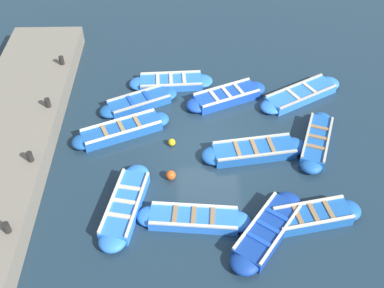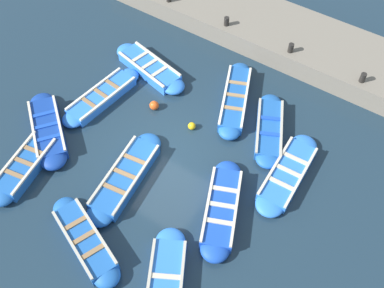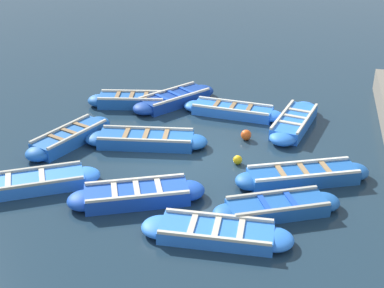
{
  "view_description": "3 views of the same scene",
  "coord_description": "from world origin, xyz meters",
  "views": [
    {
      "loc": [
        0.93,
        11.59,
        11.35
      ],
      "look_at": [
        0.66,
        0.12,
        0.19
      ],
      "focal_mm": 42.0,
      "sensor_mm": 36.0,
      "label": 1
    },
    {
      "loc": [
        -6.66,
        -5.45,
        12.0
      ],
      "look_at": [
        0.63,
        -0.56,
        0.33
      ],
      "focal_mm": 42.0,
      "sensor_mm": 36.0,
      "label": 2
    },
    {
      "loc": [
        3.13,
        -13.38,
        7.34
      ],
      "look_at": [
        0.01,
        0.13,
        0.4
      ],
      "focal_mm": 50.0,
      "sensor_mm": 36.0,
      "label": 3
    }
  ],
  "objects": [
    {
      "name": "boat_broadside",
      "position": [
        2.69,
        -2.32,
        0.17
      ],
      "size": [
        3.25,
        2.1,
        0.4
      ],
      "color": "#1E59AD",
      "rests_on": "ground"
    },
    {
      "name": "boat_inner_gap",
      "position": [
        0.68,
        3.38,
        0.17
      ],
      "size": [
        3.55,
        1.1,
        0.39
      ],
      "color": "blue",
      "rests_on": "ground"
    },
    {
      "name": "buoy_yellow_far",
      "position": [
        1.38,
        -0.04,
        0.13
      ],
      "size": [
        0.26,
        0.26,
        0.26
      ],
      "primitive_type": "sphere",
      "color": "#EAB214",
      "rests_on": "ground"
    },
    {
      "name": "buoy_orange_near",
      "position": [
        1.4,
        1.57,
        0.17
      ],
      "size": [
        0.33,
        0.33,
        0.33
      ],
      "primitive_type": "sphere",
      "color": "#E05119",
      "rests_on": "ground"
    },
    {
      "name": "boat_centre",
      "position": [
        1.44,
        -3.64,
        0.16
      ],
      "size": [
        3.52,
        1.07,
        0.37
      ],
      "color": "blue",
      "rests_on": "ground"
    },
    {
      "name": "boat_bow_out",
      "position": [
        2.81,
        2.83,
        0.19
      ],
      "size": [
        1.54,
        3.57,
        0.44
      ],
      "color": "blue",
      "rests_on": "ground"
    },
    {
      "name": "boat_tucked",
      "position": [
        -3.82,
        0.1,
        0.2
      ],
      "size": [
        1.87,
        3.33,
        0.46
      ],
      "color": "#1E59AD",
      "rests_on": "ground"
    },
    {
      "name": "boat_stern_in",
      "position": [
        -0.79,
        -2.57,
        0.19
      ],
      "size": [
        3.51,
        2.15,
        0.44
      ],
      "color": "#1947B7",
      "rests_on": "ground"
    },
    {
      "name": "boat_near_quay",
      "position": [
        -3.8,
        -2.66,
        0.17
      ],
      "size": [
        3.8,
        2.65,
        0.4
      ],
      "color": "blue",
      "rests_on": "ground"
    },
    {
      "name": "boat_drifting",
      "position": [
        -2.95,
        3.4,
        0.2
      ],
      "size": [
        3.25,
        1.36,
        0.45
      ],
      "color": "#1E59AD",
      "rests_on": "ground"
    },
    {
      "name": "boat_outer_right",
      "position": [
        3.23,
        -0.66,
        0.19
      ],
      "size": [
        3.72,
        2.16,
        0.44
      ],
      "color": "#1E59AD",
      "rests_on": "ground"
    },
    {
      "name": "boat_alongside",
      "position": [
        -1.5,
        3.89,
        0.2
      ],
      "size": [
        2.78,
        3.29,
        0.46
      ],
      "color": "navy",
      "rests_on": "ground"
    },
    {
      "name": "ground_plane",
      "position": [
        0.0,
        0.0,
        0.0
      ],
      "size": [
        120.0,
        120.0,
        0.0
      ],
      "primitive_type": "plane",
      "color": "#1C303F"
    },
    {
      "name": "boat_outer_left",
      "position": [
        -1.51,
        0.51,
        0.18
      ],
      "size": [
        3.84,
        1.39,
        0.42
      ],
      "color": "#1E59AD",
      "rests_on": "ground"
    }
  ]
}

